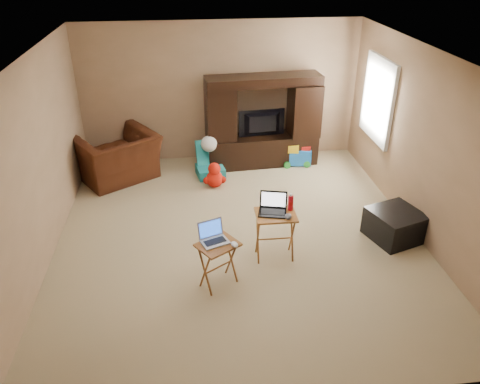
{
  "coord_description": "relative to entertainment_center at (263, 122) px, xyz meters",
  "views": [
    {
      "loc": [
        -0.63,
        -5.49,
        3.71
      ],
      "look_at": [
        0.0,
        -0.2,
        0.8
      ],
      "focal_mm": 35.0,
      "sensor_mm": 36.0,
      "label": 1
    }
  ],
  "objects": [
    {
      "name": "tray_table_left",
      "position": [
        -1.06,
        -3.34,
        -0.53
      ],
      "size": [
        0.58,
        0.55,
        0.59
      ],
      "primitive_type": "cube",
      "rotation": [
        0.0,
        0.0,
        0.58
      ],
      "color": "brown",
      "rests_on": "floor"
    },
    {
      "name": "water_bottle",
      "position": [
        -0.1,
        -2.8,
        -0.06
      ],
      "size": [
        0.06,
        0.06,
        0.2
      ],
      "primitive_type": "cylinder",
      "color": "red",
      "rests_on": "tray_table_right"
    },
    {
      "name": "wall_right",
      "position": [
        1.8,
        -2.31,
        0.43
      ],
      "size": [
        0.0,
        5.5,
        5.5
      ],
      "primitive_type": "plane",
      "rotation": [
        1.57,
        0.0,
        -1.57
      ],
      "color": "tan",
      "rests_on": "ground"
    },
    {
      "name": "floor",
      "position": [
        -0.7,
        -2.31,
        -0.82
      ],
      "size": [
        5.5,
        5.5,
        0.0
      ],
      "primitive_type": "plane",
      "color": "#CDBF8E",
      "rests_on": "ground"
    },
    {
      "name": "plush_toy",
      "position": [
        -0.93,
        -0.81,
        -0.6
      ],
      "size": [
        0.4,
        0.33,
        0.44
      ],
      "primitive_type": null,
      "color": "red",
      "rests_on": "floor"
    },
    {
      "name": "laptop_right",
      "position": [
        -0.34,
        -2.86,
        -0.04
      ],
      "size": [
        0.4,
        0.36,
        0.24
      ],
      "primitive_type": "cube",
      "rotation": [
        0.0,
        0.0,
        -0.24
      ],
      "color": "black",
      "rests_on": "tray_table_right"
    },
    {
      "name": "child_rocker",
      "position": [
        -0.98,
        -0.39,
        -0.51
      ],
      "size": [
        0.54,
        0.59,
        0.61
      ],
      "primitive_type": null,
      "rotation": [
        0.0,
        0.0,
        0.16
      ],
      "color": "#16777E",
      "rests_on": "floor"
    },
    {
      "name": "push_toy",
      "position": [
        0.61,
        -0.1,
        -0.61
      ],
      "size": [
        0.64,
        0.51,
        0.43
      ],
      "primitive_type": null,
      "rotation": [
        0.0,
        0.0,
        -0.18
      ],
      "color": "blue",
      "rests_on": "floor"
    },
    {
      "name": "wall_back",
      "position": [
        -0.7,
        0.44,
        0.43
      ],
      "size": [
        5.0,
        0.0,
        5.0
      ],
      "primitive_type": "plane",
      "rotation": [
        1.57,
        0.0,
        0.0
      ],
      "color": "tan",
      "rests_on": "ground"
    },
    {
      "name": "tray_table_right",
      "position": [
        -0.3,
        -2.88,
        -0.49
      ],
      "size": [
        0.51,
        0.41,
        0.66
      ],
      "primitive_type": "cube",
      "rotation": [
        0.0,
        0.0,
        -0.01
      ],
      "color": "#975F24",
      "rests_on": "floor"
    },
    {
      "name": "mouse_right",
      "position": [
        -0.17,
        -3.0,
        -0.13
      ],
      "size": [
        0.12,
        0.15,
        0.05
      ],
      "primitive_type": "ellipsoid",
      "rotation": [
        0.0,
        0.0,
        -0.33
      ],
      "color": "#3E3D42",
      "rests_on": "tray_table_right"
    },
    {
      "name": "wall_front",
      "position": [
        -0.7,
        -5.06,
        0.43
      ],
      "size": [
        5.0,
        0.0,
        5.0
      ],
      "primitive_type": "plane",
      "rotation": [
        -1.57,
        0.0,
        0.0
      ],
      "color": "tan",
      "rests_on": "ground"
    },
    {
      "name": "wall_left",
      "position": [
        -3.2,
        -2.31,
        0.43
      ],
      "size": [
        0.0,
        5.5,
        5.5
      ],
      "primitive_type": "plane",
      "rotation": [
        1.57,
        0.0,
        1.57
      ],
      "color": "tan",
      "rests_on": "ground"
    },
    {
      "name": "window_pane",
      "position": [
        1.78,
        -0.76,
        0.58
      ],
      "size": [
        0.0,
        1.2,
        1.2
      ],
      "primitive_type": "plane",
      "rotation": [
        1.57,
        0.0,
        -1.57
      ],
      "color": "white",
      "rests_on": "ground"
    },
    {
      "name": "ceiling",
      "position": [
        -0.7,
        -2.31,
        1.68
      ],
      "size": [
        5.5,
        5.5,
        0.0
      ],
      "primitive_type": "plane",
      "rotation": [
        3.14,
        0.0,
        0.0
      ],
      "color": "silver",
      "rests_on": "ground"
    },
    {
      "name": "mouse_left",
      "position": [
        -0.88,
        -3.41,
        -0.21
      ],
      "size": [
        0.1,
        0.13,
        0.05
      ],
      "primitive_type": "ellipsoid",
      "rotation": [
        0.0,
        0.0,
        0.23
      ],
      "color": "silver",
      "rests_on": "tray_table_left"
    },
    {
      "name": "recliner",
      "position": [
        -2.55,
        -0.31,
        -0.42
      ],
      "size": [
        1.63,
        1.59,
        0.81
      ],
      "primitive_type": "imported",
      "rotation": [
        0.0,
        0.0,
        3.72
      ],
      "color": "#441F0E",
      "rests_on": "floor"
    },
    {
      "name": "television",
      "position": [
        -0.0,
        -0.04,
        -0.03
      ],
      "size": [
        0.84,
        0.19,
        0.48
      ],
      "primitive_type": "imported",
      "rotation": [
        0.0,
        0.0,
        3.24
      ],
      "color": "black",
      "rests_on": "entertainment_center"
    },
    {
      "name": "window_frame",
      "position": [
        1.76,
        -0.76,
        0.58
      ],
      "size": [
        0.06,
        1.14,
        1.34
      ],
      "primitive_type": "cube",
      "color": "white",
      "rests_on": "ground"
    },
    {
      "name": "laptop_left",
      "position": [
        -1.09,
        -3.31,
        -0.11
      ],
      "size": [
        0.38,
        0.35,
        0.24
      ],
      "primitive_type": "cube",
      "rotation": [
        0.0,
        0.0,
        0.37
      ],
      "color": "#ACACB0",
      "rests_on": "tray_table_left"
    },
    {
      "name": "ottoman",
      "position": [
        1.44,
        -2.63,
        -0.61
      ],
      "size": [
        0.81,
        0.81,
        0.41
      ],
      "primitive_type": "cube",
      "rotation": [
        0.0,
        0.0,
        0.32
      ],
      "color": "black",
      "rests_on": "floor"
    },
    {
      "name": "entertainment_center",
      "position": [
        0.0,
        0.0,
        0.0
      ],
      "size": [
        2.04,
        0.64,
        1.64
      ],
      "primitive_type": "cube",
      "rotation": [
        0.0,
        0.0,
        0.07
      ],
      "color": "black",
      "rests_on": "floor"
    }
  ]
}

